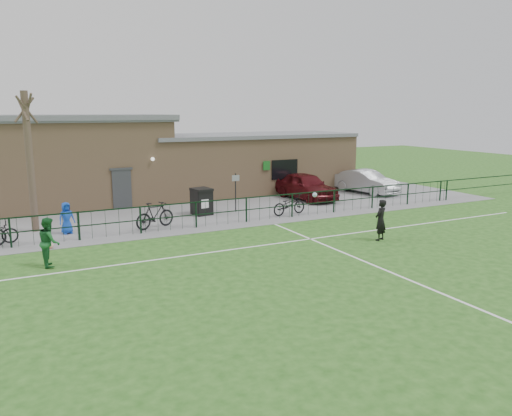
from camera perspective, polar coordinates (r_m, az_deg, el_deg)
name	(u,v)px	position (r m, az deg, el deg)	size (l,w,h in m)	color
ground	(326,274)	(16.38, 7.95, -7.49)	(90.00, 90.00, 0.00)	#235318
paving_strip	(188,205)	(28.18, -7.79, 0.40)	(34.00, 13.00, 0.02)	slate
pitch_line_touch	(229,225)	(22.97, -3.14, -1.97)	(28.00, 0.10, 0.01)	white
pitch_line_mid	(267,245)	(19.64, 1.31, -4.21)	(28.00, 0.10, 0.01)	white
pitch_line_perp	(374,265)	(17.54, 13.37, -6.41)	(0.10, 16.00, 0.01)	white
perimeter_fence	(227,212)	(23.02, -3.36, -0.43)	(28.00, 0.10, 1.20)	black
bare_tree	(30,163)	(23.34, -24.42, 4.72)	(0.30, 0.30, 6.00)	#49382C
wheelie_bin_left	(202,202)	(25.24, -6.24, 0.66)	(0.83, 0.94, 1.25)	black
wheelie_bin_right	(201,203)	(25.23, -6.29, 0.55)	(0.77, 0.87, 1.17)	black
sign_post	(236,193)	(25.75, -2.35, 1.77)	(0.06, 0.06, 2.00)	black
car_maroon	(306,186)	(29.62, 5.72, 2.52)	(1.85, 4.60, 1.57)	#4F0E12
car_silver	(366,182)	(32.47, 12.43, 2.97)	(1.54, 4.42, 1.46)	#A4A7AB
bicycle_d	(155,215)	(22.64, -11.48, -0.80)	(0.56, 1.97, 1.18)	black
bicycle_e	(289,205)	(25.12, 3.81, 0.39)	(0.68, 1.95, 1.02)	black
spectator_child	(67,218)	(22.64, -20.84, -1.08)	(0.67, 0.43, 1.36)	blue
goalkeeper_kick	(379,219)	(20.80, 13.85, -1.27)	(1.39, 3.85, 1.68)	black
outfield_player	(49,242)	(18.21, -22.57, -3.60)	(0.82, 0.64, 1.68)	#1A5C28
ball_ground	(50,246)	(20.57, -22.46, -4.03)	(0.24, 0.24, 0.24)	silver
clubhouse	(156,161)	(30.45, -11.32, 5.29)	(24.25, 5.40, 4.96)	tan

